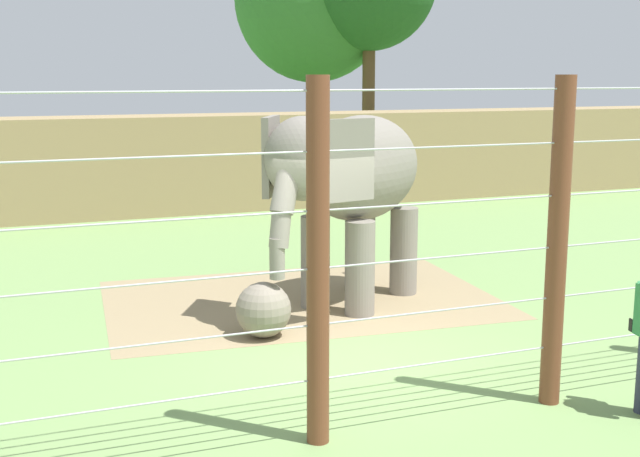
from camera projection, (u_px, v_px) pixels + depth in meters
The scene contains 6 objects.
ground_plane at pixel (351, 355), 10.86m from camera, with size 120.00×120.00×0.00m, color #759956.
dirt_patch at pixel (301, 299), 13.53m from camera, with size 6.25×4.24×0.01m, color #937F5B.
embankment_wall at pixel (167, 164), 21.94m from camera, with size 36.00×1.80×2.56m, color #997F56.
elephant at pixel (352, 179), 12.87m from camera, with size 3.65×3.18×3.07m.
enrichment_ball at pixel (263, 310), 11.54m from camera, with size 0.78×0.78×0.78m, color gray.
cable_fence at pixel (442, 254), 8.46m from camera, with size 10.37×0.23×3.63m.
Camera 1 is at (-4.14, -9.51, 3.64)m, focal length 46.32 mm.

